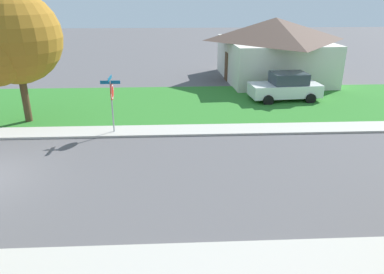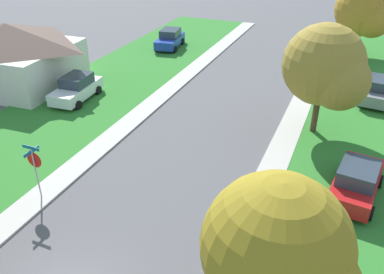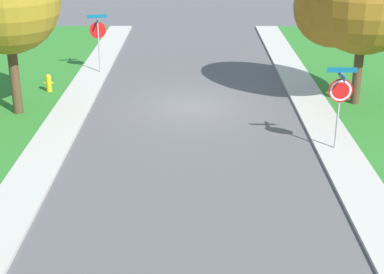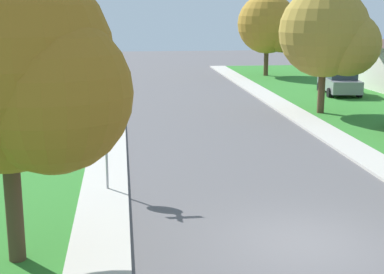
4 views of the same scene
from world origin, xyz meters
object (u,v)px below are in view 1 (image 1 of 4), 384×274
(car_white_kerbside_mid, at_px, (286,87))
(tree_across_right, at_px, (10,42))
(stop_sign_far_corner, at_px, (112,95))
(house_left_setback, at_px, (274,48))

(car_white_kerbside_mid, bearing_deg, tree_across_right, -76.04)
(stop_sign_far_corner, xyz_separation_m, car_white_kerbside_mid, (-5.21, 9.81, -1.01))
(tree_across_right, distance_m, house_left_setback, 18.29)
(tree_across_right, xyz_separation_m, house_left_setback, (-9.73, 15.39, -1.78))
(stop_sign_far_corner, relative_size, house_left_setback, 0.29)
(car_white_kerbside_mid, relative_size, tree_across_right, 0.68)
(tree_across_right, relative_size, house_left_setback, 0.69)
(stop_sign_far_corner, relative_size, car_white_kerbside_mid, 0.62)
(car_white_kerbside_mid, height_order, house_left_setback, house_left_setback)
(tree_across_right, bearing_deg, stop_sign_far_corner, 72.21)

